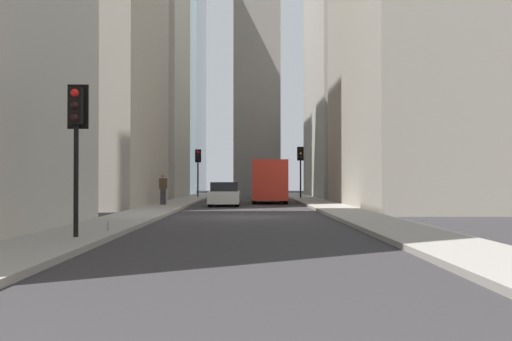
{
  "coord_description": "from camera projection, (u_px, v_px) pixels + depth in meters",
  "views": [
    {
      "loc": [
        -26.77,
        -0.06,
        1.51
      ],
      "look_at": [
        11.21,
        -0.48,
        2.11
      ],
      "focal_mm": 44.95,
      "sensor_mm": 36.0,
      "label": 1
    }
  ],
  "objects": [
    {
      "name": "traffic_light_foreground",
      "position": [
        76.0,
        124.0,
        15.64
      ],
      "size": [
        0.43,
        0.52,
        3.75
      ],
      "color": "black",
      "rests_on": "sidewalk_right"
    },
    {
      "name": "pedestrian",
      "position": [
        163.0,
        188.0,
        36.44
      ],
      "size": [
        0.26,
        0.44,
        1.77
      ],
      "color": "#33333D",
      "rests_on": "sidewalk_right"
    },
    {
      "name": "church_spire",
      "position": [
        257.0,
        2.0,
        67.09
      ],
      "size": [
        5.25,
        5.25,
        38.81
      ],
      "color": "gray",
      "rests_on": "ground_plane"
    },
    {
      "name": "building_right_far",
      "position": [
        125.0,
        25.0,
        55.12
      ],
      "size": [
        12.94,
        10.5,
        29.88
      ],
      "color": "#B7B2A5",
      "rests_on": "ground_plane"
    },
    {
      "name": "discarded_bottle",
      "position": [
        108.0,
        226.0,
        17.64
      ],
      "size": [
        0.07,
        0.07,
        0.27
      ],
      "color": "#999EA3",
      "rests_on": "sidewalk_right"
    },
    {
      "name": "sedan_white",
      "position": [
        224.0,
        195.0,
        38.04
      ],
      "size": [
        4.3,
        1.78,
        1.42
      ],
      "color": "silver",
      "rests_on": "ground_plane"
    },
    {
      "name": "sidewalk_left",
      "position": [
        355.0,
        215.0,
        26.79
      ],
      "size": [
        90.0,
        2.2,
        0.14
      ],
      "primitive_type": "cube",
      "color": "gray",
      "rests_on": "ground_plane"
    },
    {
      "name": "building_left_far",
      "position": [
        369.0,
        32.0,
        56.17
      ],
      "size": [
        17.73,
        10.5,
        29.08
      ],
      "color": "#B7B2A5",
      "rests_on": "ground_plane"
    },
    {
      "name": "delivery_truck",
      "position": [
        269.0,
        181.0,
        43.06
      ],
      "size": [
        6.46,
        2.25,
        2.84
      ],
      "color": "red",
      "rests_on": "ground_plane"
    },
    {
      "name": "sidewalk_right",
      "position": [
        140.0,
        215.0,
        26.69
      ],
      "size": [
        90.0,
        2.2,
        0.14
      ],
      "primitive_type": "cube",
      "color": "gray",
      "rests_on": "ground_plane"
    },
    {
      "name": "ground_plane",
      "position": [
        248.0,
        217.0,
        26.74
      ],
      "size": [
        135.0,
        135.0,
        0.0
      ],
      "primitive_type": "plane",
      "color": "#302D30"
    },
    {
      "name": "traffic_light_midblock",
      "position": [
        301.0,
        160.0,
        50.56
      ],
      "size": [
        0.43,
        0.52,
        4.06
      ],
      "color": "black",
      "rests_on": "sidewalk_left"
    },
    {
      "name": "building_left_midfar",
      "position": [
        437.0,
        40.0,
        35.9
      ],
      "size": [
        18.14,
        10.0,
        18.84
      ],
      "color": "#A8A091",
      "rests_on": "ground_plane"
    },
    {
      "name": "traffic_light_far_junction",
      "position": [
        198.0,
        162.0,
        53.85
      ],
      "size": [
        0.43,
        0.52,
        4.01
      ],
      "color": "black",
      "rests_on": "sidewalk_right"
    }
  ]
}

